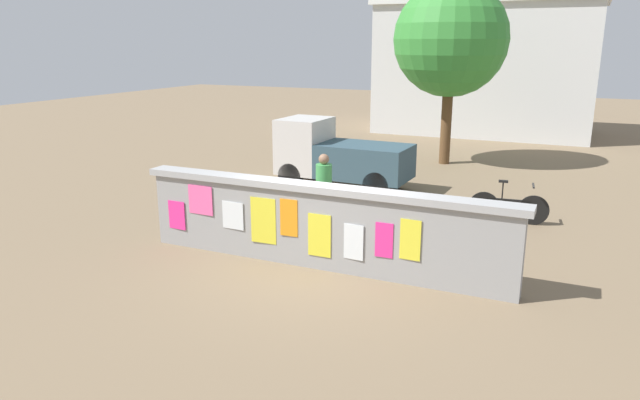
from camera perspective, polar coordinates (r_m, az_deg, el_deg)
name	(u,v)px	position (r m, az deg, el deg)	size (l,w,h in m)	color
ground	(431,176)	(17.76, 10.77, 2.31)	(60.00, 60.00, 0.00)	#7A664C
poster_wall	(319,225)	(10.22, -0.10, -2.45)	(7.05, 0.42, 1.50)	#949494
auto_rickshaw_truck	(337,155)	(15.93, 1.69, 4.41)	(3.64, 1.61, 1.85)	black
motorcycle	(430,223)	(11.57, 10.72, -2.23)	(1.90, 0.56, 0.87)	black
bicycle_near	(508,207)	(13.51, 17.95, -0.63)	(1.70, 0.44, 0.95)	black
person_walking	(324,183)	(12.32, 0.38, 1.63)	(0.45, 0.45, 1.62)	#3F994C
tree_roadside	(451,40)	(19.38, 12.68, 15.04)	(3.59, 3.59, 5.77)	brown
building_background	(487,64)	(27.02, 15.99, 12.68)	(9.21, 5.13, 5.90)	silver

